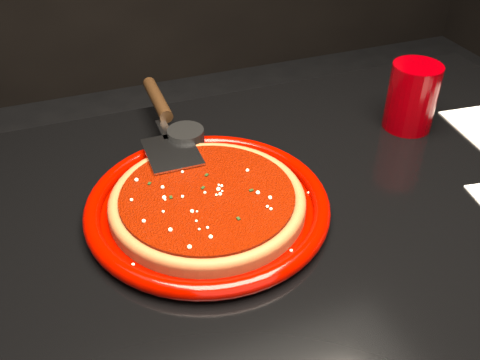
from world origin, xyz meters
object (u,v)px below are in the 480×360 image
Objects in this scene: ramekin at (186,142)px; cup at (412,97)px; plate at (208,205)px; pizza_server at (165,121)px.

cup is at bearing -7.90° from ramekin.
ramekin is at bearing 84.96° from plate.
ramekin is (-0.39, 0.05, -0.04)m from cup.
plate is 0.42m from cup.
ramekin is (0.01, 0.15, 0.01)m from plate.
plate is 1.04× the size of pizza_server.
plate is 0.16m from ramekin.
plate is at bearing -95.04° from ramekin.
pizza_server is (-0.01, 0.20, 0.03)m from plate.
plate is 5.80× the size of ramekin.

